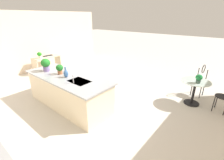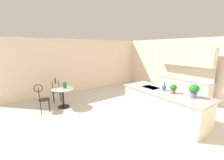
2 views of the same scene
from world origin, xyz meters
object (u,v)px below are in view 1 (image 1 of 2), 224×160
(chair_near_window, at_px, (200,79))
(keyboard, at_px, (48,56))
(potted_plant_counter_far, at_px, (46,64))
(vase_on_counter, at_px, (66,73))
(potted_plant_counter_near, at_px, (60,69))
(potted_plant_on_desk, at_px, (39,55))
(potted_plant_on_table, at_px, (199,78))
(bistro_table, at_px, (194,90))
(writing_desk, at_px, (47,61))

(chair_near_window, height_order, keyboard, chair_near_window)
(potted_plant_counter_far, xyz_separation_m, vase_on_counter, (-0.90, -0.07, -0.11))
(potted_plant_counter_near, distance_m, potted_plant_on_desk, 3.06)
(vase_on_counter, bearing_deg, chair_near_window, -130.39)
(potted_plant_on_table, bearing_deg, keyboard, 9.11)
(keyboard, distance_m, potted_plant_on_desk, 0.49)
(potted_plant_counter_far, distance_m, potted_plant_on_desk, 2.58)
(bistro_table, relative_size, vase_on_counter, 2.78)
(chair_near_window, bearing_deg, potted_plant_counter_near, 45.79)
(keyboard, xyz_separation_m, potted_plant_on_desk, (-0.14, 0.45, 0.14))
(bistro_table, bearing_deg, vase_on_counter, 42.05)
(chair_near_window, bearing_deg, keyboard, 16.77)
(chair_near_window, xyz_separation_m, keyboard, (6.15, 1.85, 0.18))
(chair_near_window, height_order, potted_plant_counter_near, potted_plant_counter_near)
(writing_desk, bearing_deg, potted_plant_on_table, -169.96)
(bistro_table, height_order, potted_plant_counter_far, potted_plant_counter_far)
(chair_near_window, height_order, vase_on_counter, vase_on_counter)
(bistro_table, height_order, keyboard, keyboard)
(chair_near_window, xyz_separation_m, vase_on_counter, (2.73, 3.20, 0.46))
(potted_plant_on_table, xyz_separation_m, vase_on_counter, (2.81, 2.35, 0.15))
(bistro_table, xyz_separation_m, potted_plant_on_table, (-0.07, 0.12, 0.44))
(potted_plant_on_table, height_order, potted_plant_counter_far, potted_plant_counter_far)
(writing_desk, xyz_separation_m, potted_plant_counter_far, (-2.50, 1.32, 0.63))
(chair_near_window, relative_size, potted_plant_on_table, 4.12)
(potted_plant_counter_near, bearing_deg, potted_plant_on_desk, -16.35)
(potted_plant_counter_near, bearing_deg, chair_near_window, -134.21)
(potted_plant_on_table, bearing_deg, potted_plant_counter_far, 33.11)
(chair_near_window, distance_m, writing_desk, 6.43)
(potted_plant_counter_near, xyz_separation_m, potted_plant_on_desk, (2.93, -0.86, -0.19))
(potted_plant_on_table, bearing_deg, writing_desk, 10.04)
(bistro_table, xyz_separation_m, keyboard, (6.16, 1.12, 0.31))
(writing_desk, distance_m, potted_plant_counter_near, 3.33)
(chair_near_window, relative_size, keyboard, 2.37)
(keyboard, bearing_deg, potted_plant_counter_far, 150.59)
(bistro_table, relative_size, potted_plant_counter_near, 2.83)
(keyboard, relative_size, potted_plant_on_desk, 1.62)
(potted_plant_on_desk, height_order, vase_on_counter, vase_on_counter)
(potted_plant_counter_near, relative_size, potted_plant_counter_far, 0.74)
(keyboard, bearing_deg, bistro_table, -169.70)
(writing_desk, bearing_deg, potted_plant_on_desk, 108.92)
(vase_on_counter, bearing_deg, potted_plant_counter_near, -6.81)
(writing_desk, relative_size, potted_plant_counter_near, 4.24)
(chair_near_window, distance_m, keyboard, 6.42)
(potted_plant_counter_near, bearing_deg, bistro_table, -141.82)
(keyboard, xyz_separation_m, potted_plant_counter_far, (-2.52, 1.42, 0.39))
(bistro_table, relative_size, chair_near_window, 0.77)
(writing_desk, bearing_deg, keyboard, -78.69)
(potted_plant_counter_far, bearing_deg, potted_plant_on_desk, -22.19)
(potted_plant_on_table, bearing_deg, potted_plant_on_desk, 13.38)
(chair_near_window, distance_m, vase_on_counter, 4.23)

